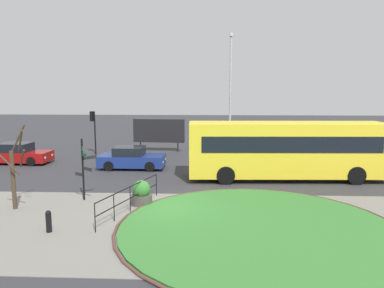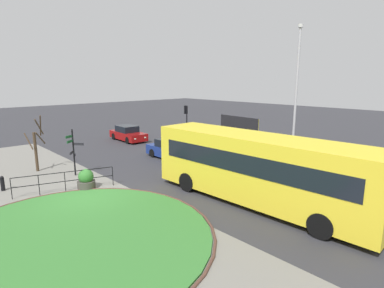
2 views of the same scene
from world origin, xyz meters
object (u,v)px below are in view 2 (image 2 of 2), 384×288
(signpost_directional, at_px, (73,150))
(planter_near_signpost, at_px, (86,180))
(billboard_left, at_px, (239,128))
(lamppost_tall, at_px, (296,92))
(street_tree_bare, at_px, (36,146))
(bus_yellow, at_px, (258,168))
(car_far_lane, at_px, (171,150))
(traffic_light_near, at_px, (186,115))
(car_near_lane, at_px, (128,134))
(bollard_foreground, at_px, (2,183))

(signpost_directional, relative_size, planter_near_signpost, 2.60)
(billboard_left, bearing_deg, planter_near_signpost, -80.96)
(planter_near_signpost, bearing_deg, lamppost_tall, 70.64)
(lamppost_tall, height_order, street_tree_bare, lamppost_tall)
(billboard_left, bearing_deg, bus_yellow, -42.83)
(car_far_lane, bearing_deg, planter_near_signpost, -73.97)
(traffic_light_near, xyz_separation_m, planter_near_signpost, (6.13, -12.69, -2.02))
(car_near_lane, xyz_separation_m, lamppost_tall, (14.97, 4.31, 4.32))
(bus_yellow, height_order, billboard_left, bus_yellow)
(bus_yellow, distance_m, billboard_left, 12.62)
(planter_near_signpost, bearing_deg, car_near_lane, 139.33)
(street_tree_bare, bearing_deg, car_near_lane, 117.50)
(signpost_directional, relative_size, street_tree_bare, 0.80)
(signpost_directional, xyz_separation_m, car_far_lane, (0.70, 7.05, -0.96))
(traffic_light_near, relative_size, planter_near_signpost, 3.07)
(lamppost_tall, height_order, billboard_left, lamppost_tall)
(bollard_foreground, xyz_separation_m, car_far_lane, (0.70, 10.94, 0.24))
(bus_yellow, bearing_deg, car_near_lane, 165.70)
(car_near_lane, xyz_separation_m, billboard_left, (9.18, 5.47, 1.03))
(traffic_light_near, bearing_deg, car_far_lane, 144.74)
(bollard_foreground, xyz_separation_m, billboard_left, (1.59, 17.73, 1.27))
(bollard_foreground, relative_size, bus_yellow, 0.07)
(car_far_lane, distance_m, lamppost_tall, 9.74)
(lamppost_tall, bearing_deg, traffic_light_near, -177.32)
(car_near_lane, height_order, traffic_light_near, traffic_light_near)
(car_near_lane, bearing_deg, street_tree_bare, -60.25)
(car_far_lane, xyz_separation_m, lamppost_tall, (6.68, 5.63, 4.31))
(bus_yellow, distance_m, planter_near_signpost, 9.07)
(bus_yellow, relative_size, lamppost_tall, 1.19)
(bus_yellow, bearing_deg, planter_near_signpost, -147.75)
(bollard_foreground, relative_size, traffic_light_near, 0.24)
(signpost_directional, bearing_deg, lamppost_tall, 59.79)
(billboard_left, bearing_deg, lamppost_tall, -6.94)
(car_far_lane, relative_size, lamppost_tall, 0.46)
(car_far_lane, bearing_deg, street_tree_bare, -110.22)
(signpost_directional, xyz_separation_m, street_tree_bare, (-2.54, -1.34, 0.03))
(bollard_foreground, height_order, billboard_left, billboard_left)
(car_near_lane, relative_size, traffic_light_near, 1.31)
(bus_yellow, bearing_deg, car_far_lane, 163.08)
(car_near_lane, bearing_deg, traffic_light_near, 44.34)
(car_far_lane, height_order, traffic_light_near, traffic_light_near)
(car_near_lane, xyz_separation_m, street_tree_bare, (5.05, -9.71, 0.99))
(car_near_lane, height_order, billboard_left, billboard_left)
(lamppost_tall, bearing_deg, street_tree_bare, -125.29)
(planter_near_signpost, bearing_deg, bus_yellow, 34.46)
(traffic_light_near, height_order, planter_near_signpost, traffic_light_near)
(bollard_foreground, distance_m, bus_yellow, 13.28)
(bollard_foreground, bearing_deg, bus_yellow, 39.79)
(planter_near_signpost, bearing_deg, traffic_light_near, 115.78)
(planter_near_signpost, bearing_deg, street_tree_bare, -171.14)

